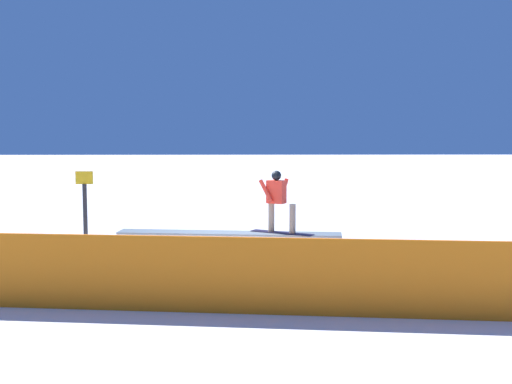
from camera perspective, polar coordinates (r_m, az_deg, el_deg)
ground_plane at (r=14.52m, az=-2.46°, el=-5.86°), size 120.00×120.00×0.00m
grind_box at (r=14.47m, az=-2.46°, el=-4.86°), size 5.14×1.14×0.57m
snowboarder at (r=14.24m, az=1.99°, el=-0.65°), size 1.43×0.97×1.41m
safety_fence at (r=10.03m, az=-3.09°, el=-7.50°), size 9.72×1.19×1.22m
trail_marker at (r=15.21m, az=-15.17°, el=-1.56°), size 0.40×0.10×1.94m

